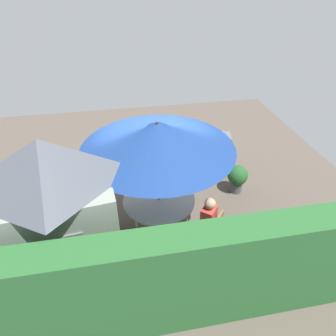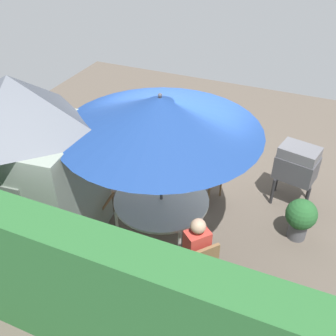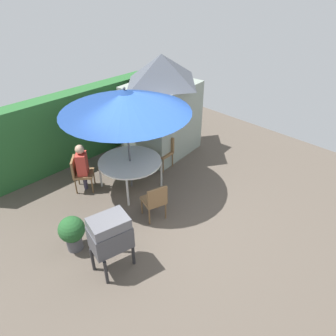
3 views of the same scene
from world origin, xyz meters
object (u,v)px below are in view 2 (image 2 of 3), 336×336
bbq_grill (297,164)px  chair_far_side (210,173)px  patio_umbrella (160,114)px  chair_toward_hedge (92,194)px  patio_table (161,201)px  chair_near_shed (199,262)px  person_in_red (197,245)px  garden_shed (28,162)px  potted_plant_by_shed (301,217)px

bbq_grill → chair_far_side: bearing=16.3°
patio_umbrella → chair_far_side: (-0.41, -1.33, -1.79)m
patio_umbrella → bbq_grill: size_ratio=2.48×
chair_toward_hedge → patio_umbrella: bearing=-176.0°
patio_table → chair_near_shed: bearing=139.9°
patio_umbrella → person_in_red: bearing=139.9°
bbq_grill → person_in_red: size_ratio=0.95×
chair_far_side → chair_toward_hedge: bearing=39.9°
bbq_grill → chair_toward_hedge: bbq_grill is taller
garden_shed → bbq_grill: (-3.78, -2.55, -0.62)m
bbq_grill → potted_plant_by_shed: bbq_grill is taller
chair_near_shed → chair_toward_hedge: 2.36m
patio_table → potted_plant_by_shed: (-2.16, -0.83, -0.27)m
garden_shed → chair_far_side: garden_shed is taller
chair_toward_hedge → potted_plant_by_shed: chair_toward_hedge is taller
chair_toward_hedge → bbq_grill: bearing=-149.8°
patio_table → potted_plant_by_shed: bearing=-159.0°
garden_shed → patio_table: (-1.88, -0.79, -0.75)m
chair_near_shed → chair_far_side: same height
chair_far_side → chair_toward_hedge: (1.70, 1.42, 0.00)m
bbq_grill → chair_toward_hedge: (3.19, 1.86, -0.33)m
bbq_grill → chair_far_side: (1.49, 0.43, -0.33)m
chair_far_side → bbq_grill: bearing=-163.7°
bbq_grill → garden_shed: bearing=34.1°
garden_shed → potted_plant_by_shed: garden_shed is taller
patio_table → patio_umbrella: (0.00, 0.00, 1.60)m
patio_table → person_in_red: bearing=139.9°
chair_far_side → patio_umbrella: bearing=73.0°
chair_near_shed → chair_toward_hedge: (2.25, -0.71, 0.00)m
patio_table → patio_umbrella: 1.60m
patio_umbrella → potted_plant_by_shed: (-2.16, -0.83, -1.86)m
person_in_red → bbq_grill: bearing=-111.8°
chair_far_side → potted_plant_by_shed: bearing=164.1°
patio_umbrella → potted_plant_by_shed: patio_umbrella is taller
bbq_grill → chair_near_shed: bearing=69.9°
chair_near_shed → chair_far_side: (0.55, -2.14, 0.00)m
chair_near_shed → potted_plant_by_shed: chair_near_shed is taller
patio_umbrella → chair_far_side: 2.27m
patio_umbrella → chair_near_shed: patio_umbrella is taller
garden_shed → chair_toward_hedge: garden_shed is taller
garden_shed → person_in_red: size_ratio=2.29×
patio_umbrella → bbq_grill: (-1.89, -1.77, -1.47)m
patio_table → person_in_red: 1.16m
chair_near_shed → chair_toward_hedge: bearing=-17.6°
chair_toward_hedge → potted_plant_by_shed: bearing=-165.1°
bbq_grill → patio_table: bearing=43.0°
garden_shed → potted_plant_by_shed: bearing=-158.2°
patio_umbrella → potted_plant_by_shed: bearing=-159.0°
chair_far_side → chair_toward_hedge: 2.22m
patio_table → chair_far_side: chair_far_side is taller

